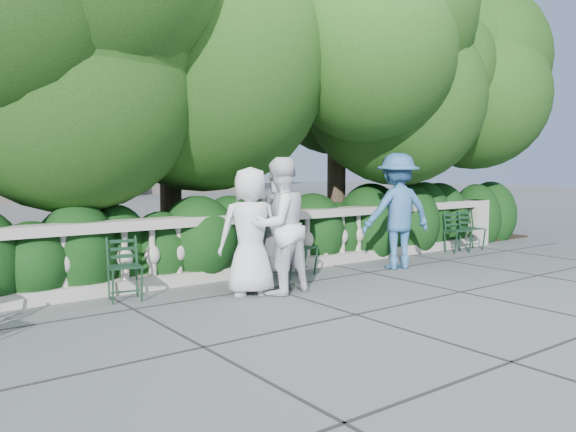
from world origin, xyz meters
TOP-DOWN VIEW (x-y plane):
  - ground at (0.00, 0.00)m, footprint 90.00×90.00m
  - balustrade at (0.00, 1.80)m, footprint 12.00×0.44m
  - shrub_hedge at (0.00, 3.00)m, footprint 15.00×2.60m
  - tree_canopy at (0.69, 3.19)m, footprint 15.04×6.52m
  - chair_b at (-2.44, 1.16)m, footprint 0.52×0.55m
  - chair_c at (-0.08, 1.11)m, footprint 0.53×0.56m
  - chair_d at (0.52, 1.14)m, footprint 0.58×0.61m
  - chair_e at (4.48, 1.16)m, footprint 0.54×0.57m
  - chair_f at (5.02, 1.21)m, footprint 0.53×0.56m
  - person_businessman at (-0.91, 0.63)m, footprint 0.98×0.79m
  - person_woman_grey at (-0.47, 0.62)m, footprint 0.64×0.44m
  - person_casual_man at (-0.55, 0.45)m, footprint 0.98×0.81m
  - person_older_blue at (2.17, 0.81)m, footprint 1.42×1.03m

SIDE VIEW (x-z plane):
  - ground at x=0.00m, z-range 0.00..0.00m
  - shrub_hedge at x=0.00m, z-range -0.85..0.85m
  - chair_b at x=-2.44m, z-range -0.42..0.42m
  - chair_c at x=-0.08m, z-range -0.42..0.42m
  - chair_d at x=0.52m, z-range -0.42..0.42m
  - chair_e at x=4.48m, z-range -0.42..0.42m
  - chair_f at x=5.02m, z-range -0.42..0.42m
  - balustrade at x=0.00m, z-range -0.01..0.99m
  - person_woman_grey at x=-0.47m, z-range 0.00..1.71m
  - person_businessman at x=-0.91m, z-range 0.00..1.73m
  - person_casual_man at x=-0.55m, z-range 0.00..1.86m
  - person_older_blue at x=2.17m, z-range 0.00..1.97m
  - tree_canopy at x=0.69m, z-range 0.57..7.35m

